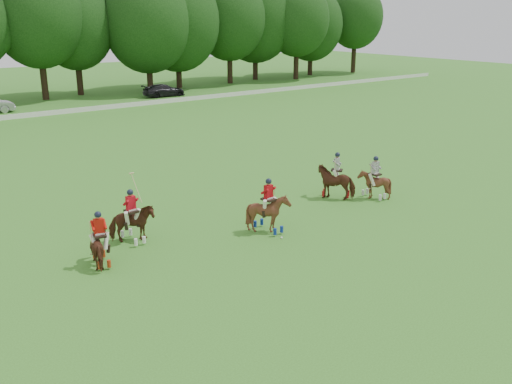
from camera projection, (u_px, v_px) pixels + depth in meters
ground at (285, 262)px, 21.69m from camera, size 180.00×180.00×0.00m
boundary_rail at (8, 117)px, 50.43m from camera, size 120.00×0.10×0.44m
car_right at (164, 90)px, 64.11m from camera, size 4.87×2.19×1.39m
polo_red_a at (101, 246)px, 21.25m from camera, size 1.07×1.77×2.12m
polo_red_b at (132, 224)px, 23.37m from camera, size 1.61×1.40×2.81m
polo_red_c at (268, 213)px, 24.48m from camera, size 1.51×1.66×2.38m
polo_stripe_a at (336, 181)px, 29.03m from camera, size 1.94×2.11×2.37m
polo_stripe_b at (374, 184)px, 28.89m from camera, size 1.29×1.43×2.21m
polo_ball at (282, 238)px, 23.92m from camera, size 0.09×0.09×0.09m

